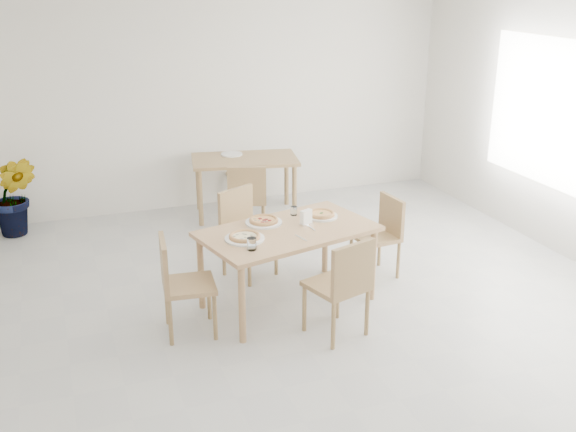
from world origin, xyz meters
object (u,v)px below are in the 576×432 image
object	(u,v)px
main_table	(288,237)
napkin_holder	(306,218)
chair_west	(179,279)
plate_margherita	(321,216)
pizza_pepperoni	(264,220)
tumbler_a	(252,244)
plate_empty	(232,154)
chair_south	(343,282)
chair_east	(382,230)
tumbler_b	(294,211)
chair_north	(244,226)
pizza_mushroom	(245,236)
second_table	(245,166)
chair_back_n	(238,165)
potted_plant	(15,196)
plate_pepperoni	(264,222)
pizza_margherita	(321,214)
chair_back_s	(247,195)
plate_mushroom	(245,239)

from	to	relation	value
main_table	napkin_holder	world-z (taller)	napkin_holder
chair_west	napkin_holder	size ratio (longest dim) A/B	6.26
plate_margherita	pizza_pepperoni	distance (m)	0.57
tumbler_a	plate_empty	world-z (taller)	tumbler_a
pizza_pepperoni	tumbler_a	distance (m)	0.63
chair_south	chair_east	world-z (taller)	chair_south
pizza_pepperoni	tumbler_b	size ratio (longest dim) A/B	3.84
chair_north	pizza_mushroom	bearing A→B (deg)	-132.12
second_table	napkin_holder	bearing A→B (deg)	-82.52
tumbler_b	second_table	distance (m)	2.17
pizza_pepperoni	tumbler_b	world-z (taller)	tumbler_b
second_table	chair_back_n	xyz separation A→B (m)	(0.11, 0.73, -0.20)
chair_east	potted_plant	world-z (taller)	potted_plant
second_table	plate_pepperoni	bearing A→B (deg)	-91.63
chair_south	tumbler_b	size ratio (longest dim) A/B	10.55
plate_pepperoni	pizza_margherita	size ratio (longest dim) A/B	1.27
main_table	chair_east	bearing A→B (deg)	0.79
plate_margherita	tumbler_b	bearing A→B (deg)	148.67
chair_west	tumbler_a	world-z (taller)	chair_west
tumbler_a	napkin_holder	bearing A→B (deg)	31.67
pizza_pepperoni	plate_pepperoni	bearing A→B (deg)	180.00
pizza_margherita	pizza_pepperoni	size ratio (longest dim) A/B	0.82
main_table	plate_empty	size ratio (longest dim) A/B	6.28
napkin_holder	potted_plant	world-z (taller)	potted_plant
chair_north	tumbler_a	bearing A→B (deg)	-129.35
chair_west	pizza_margherita	world-z (taller)	chair_west
pizza_margherita	chair_back_s	distance (m)	1.59
chair_west	pizza_mushroom	size ratio (longest dim) A/B	2.76
pizza_pepperoni	napkin_holder	world-z (taller)	napkin_holder
main_table	chair_back_s	world-z (taller)	chair_back_s
plate_mushroom	chair_back_n	bearing A→B (deg)	75.10
chair_north	pizza_pepperoni	world-z (taller)	chair_north
chair_west	pizza_pepperoni	size ratio (longest dim) A/B	2.69
pizza_margherita	pizza_pepperoni	world-z (taller)	same
tumbler_a	potted_plant	world-z (taller)	potted_plant
main_table	chair_west	size ratio (longest dim) A/B	1.97
potted_plant	napkin_holder	bearing A→B (deg)	-45.85
chair_south	napkin_holder	bearing A→B (deg)	-105.79
chair_south	tumbler_b	bearing A→B (deg)	-105.19
pizza_margherita	tumbler_a	world-z (taller)	tumbler_a
potted_plant	plate_mushroom	bearing A→B (deg)	-55.40
pizza_mushroom	tumbler_a	size ratio (longest dim) A/B	3.01
chair_north	napkin_holder	xyz separation A→B (m)	(0.39, -0.74, 0.30)
main_table	tumbler_b	distance (m)	0.40
plate_mushroom	plate_pepperoni	bearing A→B (deg)	49.03
plate_mushroom	tumbler_a	xyz separation A→B (m)	(-0.01, -0.24, 0.04)
pizza_mushroom	tumbler_a	bearing A→B (deg)	-91.99
chair_north	plate_margherita	world-z (taller)	chair_north
potted_plant	tumbler_b	bearing A→B (deg)	-42.94
plate_empty	chair_south	bearing A→B (deg)	-89.97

